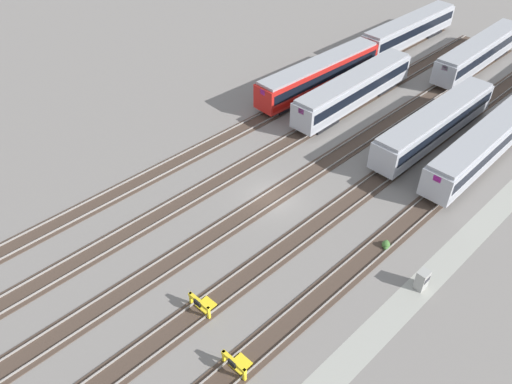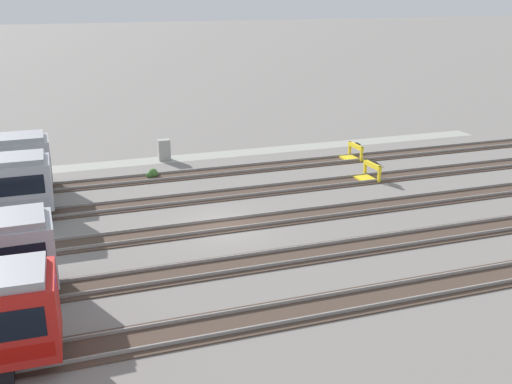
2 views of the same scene
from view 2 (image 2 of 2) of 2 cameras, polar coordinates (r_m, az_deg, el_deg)
The scene contains 11 objects.
ground_plane at distance 33.44m, azimuth -3.12°, elevation -3.26°, with size 400.00×400.00×0.00m, color gray.
service_walkway at distance 46.77m, azimuth -7.96°, elevation 3.14°, with size 54.00×2.00×0.01m, color #9E9E93.
rail_track_nearest at distance 42.55m, azimuth -6.78°, elevation 1.64°, with size 90.00×2.23×0.21m.
rail_track_near_inner at distance 37.93m, azimuth -5.17°, elevation -0.49°, with size 90.00×2.23×0.21m.
rail_track_middle at distance 33.43m, azimuth -3.12°, elevation -3.19°, with size 90.00×2.24×0.21m.
rail_track_far_inner at distance 29.07m, azimuth -0.42°, elevation -6.71°, with size 90.00×2.23×0.21m.
rail_track_farthest at distance 24.95m, azimuth 3.26°, elevation -11.41°, with size 90.00×2.23×0.21m.
bumper_stop_nearest_track at distance 46.79m, azimuth 9.19°, elevation 3.73°, with size 1.37×2.01×1.22m.
bumper_stop_near_inner_track at distance 41.98m, azimuth 10.71°, elevation 1.86°, with size 1.38×2.01×1.22m.
electrical_cabinet at distance 46.41m, azimuth -8.75°, elevation 3.99°, with size 0.90×0.73×1.60m.
weed_clump at distance 42.47m, azimuth -9.82°, elevation 1.73°, with size 0.92×0.70×0.64m.
Camera 2 is at (8.24, 29.83, 12.68)m, focal length 42.00 mm.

